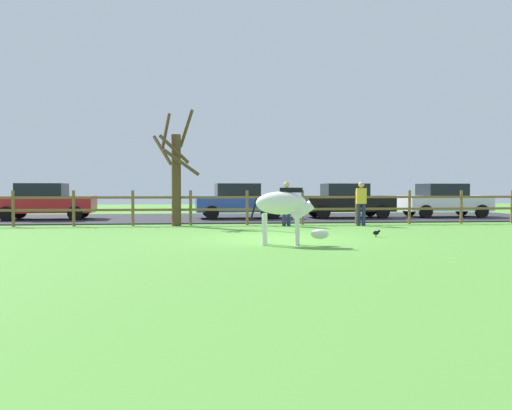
{
  "coord_description": "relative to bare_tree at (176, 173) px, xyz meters",
  "views": [
    {
      "loc": [
        -1.89,
        -13.79,
        1.39
      ],
      "look_at": [
        -0.44,
        0.78,
        0.9
      ],
      "focal_mm": 34.95,
      "sensor_mm": 36.0,
      "label": 1
    }
  ],
  "objects": [
    {
      "name": "bare_tree",
      "position": [
        0.0,
        0.0,
        0.0
      ],
      "size": [
        1.76,
        1.57,
        4.31
      ],
      "color": "#513A23",
      "rests_on": "ground_plane"
    },
    {
      "name": "crow_on_grass",
      "position": [
        5.96,
        -4.82,
        -1.85
      ],
      "size": [
        0.21,
        0.1,
        0.2
      ],
      "color": "black",
      "rests_on": "ground_plane"
    },
    {
      "name": "visitor_right_of_tree",
      "position": [
        6.85,
        -0.63,
        -1.07
      ],
      "size": [
        0.39,
        0.27,
        1.64
      ],
      "color": "#232847",
      "rests_on": "ground_plane"
    },
    {
      "name": "paddock_fence",
      "position": [
        2.66,
        0.17,
        -1.22
      ],
      "size": [
        21.39,
        0.11,
        1.32
      ],
      "color": "brown",
      "rests_on": "ground_plane"
    },
    {
      "name": "ground_plane",
      "position": [
        3.02,
        -4.83,
        -1.98
      ],
      "size": [
        60.0,
        60.0,
        0.0
      ],
      "primitive_type": "plane",
      "color": "#549338"
    },
    {
      "name": "parked_car_black",
      "position": [
        7.52,
        3.63,
        -1.13
      ],
      "size": [
        4.02,
        1.93,
        1.56
      ],
      "color": "black",
      "rests_on": "parking_asphalt"
    },
    {
      "name": "parked_car_white",
      "position": [
        12.21,
        3.73,
        -1.13
      ],
      "size": [
        4.05,
        1.99,
        1.56
      ],
      "color": "white",
      "rests_on": "parking_asphalt"
    },
    {
      "name": "parked_car_blue",
      "position": [
        2.6,
        3.66,
        -1.13
      ],
      "size": [
        4.11,
        2.1,
        1.56
      ],
      "color": "#2D4CAD",
      "rests_on": "parking_asphalt"
    },
    {
      "name": "zebra",
      "position": [
        3.03,
        -6.57,
        -1.05
      ],
      "size": [
        1.91,
        0.73,
        1.41
      ],
      "color": "white",
      "rests_on": "ground_plane"
    },
    {
      "name": "parked_car_red",
      "position": [
        -5.81,
        3.67,
        -1.13
      ],
      "size": [
        4.09,
        2.06,
        1.56
      ],
      "color": "red",
      "rests_on": "parking_asphalt"
    },
    {
      "name": "parking_asphalt",
      "position": [
        3.02,
        4.47,
        -1.95
      ],
      "size": [
        28.0,
        7.4,
        0.05
      ],
      "primitive_type": "cube",
      "color": "#2D2D33",
      "rests_on": "ground_plane"
    },
    {
      "name": "visitor_left_of_tree",
      "position": [
        4.05,
        -0.51,
        -1.07
      ],
      "size": [
        0.4,
        0.3,
        1.64
      ],
      "color": "#232847",
      "rests_on": "ground_plane"
    }
  ]
}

